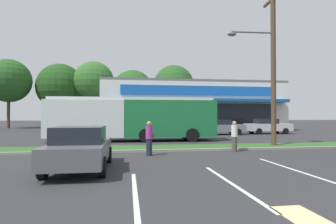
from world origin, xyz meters
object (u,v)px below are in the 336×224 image
Objects in this scene: utility_pole at (271,62)px; car_5 at (167,127)px; car_0 at (268,126)px; pedestrian_near_bench at (149,138)px; bus_stop_bench at (67,145)px; car_2 at (80,148)px; city_bus at (133,118)px; car_4 at (221,127)px; pedestrian_by_pole at (234,136)px.

car_5 is (-4.82, 11.24, -4.40)m from utility_pole.
car_0 is 2.89× the size of pedestrian_near_bench.
utility_pole is 6.04× the size of bus_stop_bench.
car_0 is at bearing -43.72° from car_2.
city_bus reaches higher than car_5.
car_0 is 1.14× the size of car_5.
pedestrian_by_pole is (-3.76, -12.68, 0.03)m from car_4.
utility_pole is 5.90× the size of pedestrian_near_bench.
car_2 is at bearing 72.02° from car_5.
pedestrian_near_bench reaches higher than car_5.
bus_stop_bench is 0.39× the size of car_5.
utility_pole is at bearing -170.63° from bus_stop_bench.
city_bus is 2.76× the size of car_4.
bus_stop_bench is 17.77m from car_4.
car_5 is at bearing -116.91° from bus_stop_bench.
bus_stop_bench is at bearing 63.09° from car_5.
utility_pole is 5.96× the size of pedestrian_by_pole.
car_2 reaches higher than car_5.
car_0 is at bearing -73.96° from pedestrian_near_bench.
car_0 reaches higher than car_4.
car_0 is 19.59m from pedestrian_near_bench.
city_bus is at bearing 60.14° from car_5.
bus_stop_bench is at bearing 66.86° from city_bus.
pedestrian_by_pole reaches higher than car_0.
car_4 reaches higher than car_2.
car_4 reaches higher than bus_stop_bench.
car_0 is (6.07, 11.57, -4.37)m from utility_pole.
car_2 is at bearing 108.82° from bus_stop_bench.
pedestrian_by_pole is (-9.11, -13.24, 0.00)m from car_0.
pedestrian_by_pole is at bearing -109.98° from pedestrian_near_bench.
utility_pole is 9.11m from pedestrian_near_bench.
car_4 is at bearing -33.62° from car_2.
pedestrian_near_bench is 4.65m from pedestrian_by_pole.
car_4 is at bearing -174.06° from car_0.
utility_pole is 2.33× the size of car_5.
pedestrian_near_bench reaches higher than pedestrian_by_pole.
car_5 is (-5.55, 0.23, -0.00)m from car_4.
car_2 is at bearing -167.71° from pedestrian_by_pole.
car_0 is at bearing -155.00° from city_bus.
pedestrian_near_bench is 1.01× the size of pedestrian_by_pole.
car_5 is 13.97m from pedestrian_near_bench.
bus_stop_bench is at bearing -133.42° from car_4.
car_4 is 15.83m from pedestrian_near_bench.
car_2 reaches higher than bus_stop_bench.
city_bus is 2.88× the size of car_2.
utility_pole reaches higher than pedestrian_near_bench.
pedestrian_by_pole is at bearing -61.99° from car_2.
pedestrian_near_bench is at bearing -40.78° from car_2.
car_0 reaches higher than car_5.
car_5 is 13.03m from pedestrian_by_pole.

